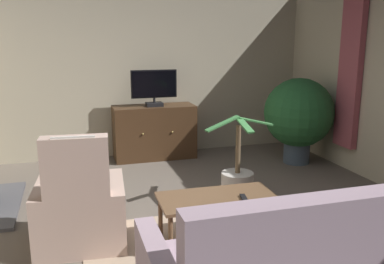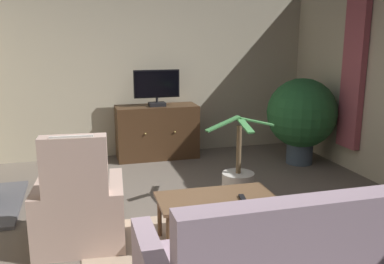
{
  "view_description": "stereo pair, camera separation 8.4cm",
  "coord_description": "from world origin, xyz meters",
  "px_view_note": "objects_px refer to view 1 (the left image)",
  "views": [
    {
      "loc": [
        -1.23,
        -3.98,
        2.0
      ],
      "look_at": [
        0.04,
        0.29,
        0.98
      ],
      "focal_mm": 39.16,
      "sensor_mm": 36.0,
      "label": 1
    },
    {
      "loc": [
        -1.15,
        -4.0,
        2.0
      ],
      "look_at": [
        0.04,
        0.29,
        0.98
      ],
      "focal_mm": 39.16,
      "sensor_mm": 36.0,
      "label": 2
    }
  ],
  "objects_px": {
    "television": "(154,87)",
    "cat": "(70,193)",
    "coffee_table": "(218,202)",
    "armchair_beside_cabinet": "(81,211)",
    "tv_remote": "(244,198)",
    "potted_plant_tall_palm_by_window": "(237,184)",
    "tv_cabinet": "(154,133)",
    "potted_plant_leafy_by_curtain": "(299,114)"
  },
  "relations": [
    {
      "from": "television",
      "to": "cat",
      "type": "relative_size",
      "value": 1.19
    },
    {
      "from": "coffee_table",
      "to": "armchair_beside_cabinet",
      "type": "xyz_separation_m",
      "value": [
        -1.29,
        0.33,
        -0.07
      ]
    },
    {
      "from": "tv_remote",
      "to": "armchair_beside_cabinet",
      "type": "xyz_separation_m",
      "value": [
        -1.51,
        0.45,
        -0.13
      ]
    },
    {
      "from": "coffee_table",
      "to": "tv_remote",
      "type": "xyz_separation_m",
      "value": [
        0.22,
        -0.13,
        0.06
      ]
    },
    {
      "from": "tv_remote",
      "to": "armchair_beside_cabinet",
      "type": "relative_size",
      "value": 0.15
    },
    {
      "from": "television",
      "to": "armchair_beside_cabinet",
      "type": "distance_m",
      "value": 3.12
    },
    {
      "from": "television",
      "to": "potted_plant_tall_palm_by_window",
      "type": "relative_size",
      "value": 0.68
    },
    {
      "from": "tv_remote",
      "to": "cat",
      "type": "relative_size",
      "value": 0.27
    },
    {
      "from": "tv_cabinet",
      "to": "cat",
      "type": "distance_m",
      "value": 2.13
    },
    {
      "from": "tv_cabinet",
      "to": "cat",
      "type": "height_order",
      "value": "tv_cabinet"
    },
    {
      "from": "cat",
      "to": "potted_plant_leafy_by_curtain",
      "type": "bearing_deg",
      "value": 10.36
    },
    {
      "from": "coffee_table",
      "to": "potted_plant_tall_palm_by_window",
      "type": "xyz_separation_m",
      "value": [
        0.58,
        0.89,
        -0.19
      ]
    },
    {
      "from": "potted_plant_leafy_by_curtain",
      "to": "armchair_beside_cabinet",
      "type": "bearing_deg",
      "value": -151.95
    },
    {
      "from": "tv_cabinet",
      "to": "armchair_beside_cabinet",
      "type": "distance_m",
      "value": 3.05
    },
    {
      "from": "coffee_table",
      "to": "potted_plant_leafy_by_curtain",
      "type": "xyz_separation_m",
      "value": [
        2.14,
        2.16,
        0.37
      ]
    },
    {
      "from": "armchair_beside_cabinet",
      "to": "cat",
      "type": "distance_m",
      "value": 1.21
    },
    {
      "from": "potted_plant_tall_palm_by_window",
      "to": "potted_plant_leafy_by_curtain",
      "type": "height_order",
      "value": "potted_plant_leafy_by_curtain"
    },
    {
      "from": "potted_plant_leafy_by_curtain",
      "to": "cat",
      "type": "xyz_separation_m",
      "value": [
        -3.53,
        -0.65,
        -0.69
      ]
    },
    {
      "from": "coffee_table",
      "to": "television",
      "type": "bearing_deg",
      "value": 89.94
    },
    {
      "from": "tv_cabinet",
      "to": "television",
      "type": "relative_size",
      "value": 1.8
    },
    {
      "from": "tv_cabinet",
      "to": "potted_plant_tall_palm_by_window",
      "type": "height_order",
      "value": "potted_plant_tall_palm_by_window"
    },
    {
      "from": "tv_cabinet",
      "to": "television",
      "type": "height_order",
      "value": "television"
    },
    {
      "from": "coffee_table",
      "to": "potted_plant_tall_palm_by_window",
      "type": "bearing_deg",
      "value": 56.78
    },
    {
      "from": "television",
      "to": "tv_remote",
      "type": "height_order",
      "value": "television"
    },
    {
      "from": "television",
      "to": "cat",
      "type": "xyz_separation_m",
      "value": [
        -1.39,
        -1.53,
        -1.1
      ]
    },
    {
      "from": "coffee_table",
      "to": "cat",
      "type": "bearing_deg",
      "value": 132.64
    },
    {
      "from": "cat",
      "to": "coffee_table",
      "type": "bearing_deg",
      "value": -47.36
    },
    {
      "from": "armchair_beside_cabinet",
      "to": "potted_plant_tall_palm_by_window",
      "type": "height_order",
      "value": "armchair_beside_cabinet"
    },
    {
      "from": "potted_plant_tall_palm_by_window",
      "to": "television",
      "type": "bearing_deg",
      "value": 105.04
    },
    {
      "from": "tv_cabinet",
      "to": "coffee_table",
      "type": "distance_m",
      "value": 3.09
    },
    {
      "from": "tv_remote",
      "to": "armchair_beside_cabinet",
      "type": "distance_m",
      "value": 1.58
    },
    {
      "from": "armchair_beside_cabinet",
      "to": "tv_cabinet",
      "type": "bearing_deg",
      "value": 64.92
    },
    {
      "from": "tv_cabinet",
      "to": "potted_plant_tall_palm_by_window",
      "type": "xyz_separation_m",
      "value": [
        0.58,
        -2.2,
        -0.18
      ]
    },
    {
      "from": "armchair_beside_cabinet",
      "to": "potted_plant_tall_palm_by_window",
      "type": "relative_size",
      "value": 1.08
    },
    {
      "from": "cat",
      "to": "television",
      "type": "bearing_deg",
      "value": 47.62
    },
    {
      "from": "potted_plant_leafy_by_curtain",
      "to": "cat",
      "type": "distance_m",
      "value": 3.66
    },
    {
      "from": "coffee_table",
      "to": "armchair_beside_cabinet",
      "type": "distance_m",
      "value": 1.33
    },
    {
      "from": "potted_plant_tall_palm_by_window",
      "to": "potted_plant_leafy_by_curtain",
      "type": "xyz_separation_m",
      "value": [
        1.56,
        1.27,
        0.55
      ]
    },
    {
      "from": "armchair_beside_cabinet",
      "to": "potted_plant_leafy_by_curtain",
      "type": "xyz_separation_m",
      "value": [
        3.43,
        1.83,
        0.44
      ]
    },
    {
      "from": "television",
      "to": "coffee_table",
      "type": "distance_m",
      "value": 3.14
    },
    {
      "from": "tv_remote",
      "to": "cat",
      "type": "distance_m",
      "value": 2.33
    },
    {
      "from": "armchair_beside_cabinet",
      "to": "cat",
      "type": "xyz_separation_m",
      "value": [
        -0.1,
        1.18,
        -0.25
      ]
    }
  ]
}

